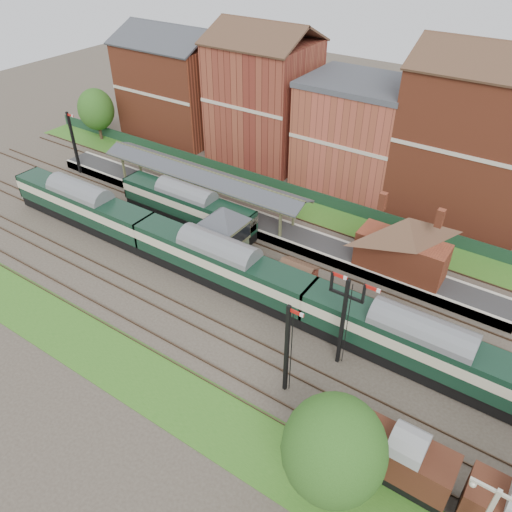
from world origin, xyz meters
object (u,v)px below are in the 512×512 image
Objects in this scene: signal_box at (225,233)px; dmu_train at (220,262)px; platform_railcar at (187,205)px; goods_van_a at (404,460)px; semaphore_bracket at (344,317)px.

signal_box is 0.11× the size of dmu_train.
signal_box is 8.19m from platform_railcar.
platform_railcar is 2.86× the size of goods_van_a.
signal_box is 3.81m from dmu_train.
semaphore_bracket is at bearing -10.73° from dmu_train.
signal_box is 25.56m from goods_van_a.
dmu_train is (1.84, -3.25, -0.74)m from signal_box.
goods_van_a is (29.86, -15.50, -0.24)m from platform_railcar.
semaphore_bracket is 0.15× the size of dmu_train.
goods_van_a is (20.56, -9.00, -0.46)m from dmu_train.
semaphore_bracket reaches higher than signal_box.
signal_box is 0.73× the size of semaphore_bracket.
dmu_train is at bearing 156.36° from goods_van_a.
platform_railcar is (-7.46, 3.25, -0.96)m from signal_box.
semaphore_bracket is 0.50× the size of platform_railcar.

